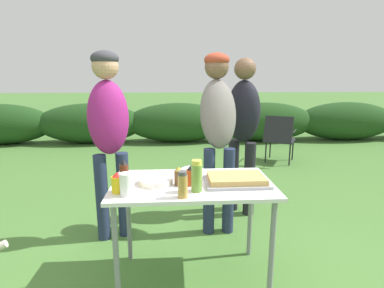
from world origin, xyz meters
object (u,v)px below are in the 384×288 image
at_px(food_tray, 236,180).
at_px(standing_person_in_olive_jacket, 243,123).
at_px(standing_person_in_gray_fleece, 109,126).
at_px(camp_chair_green_behind_table, 279,137).
at_px(spice_jar, 183,185).
at_px(mixing_bowl, 192,171).
at_px(plate_stack, 156,181).
at_px(bbq_sauce_bottle, 124,172).
at_px(relish_jar, 197,176).
at_px(paper_cup_stack, 126,184).
at_px(mustard_bottle, 118,183).
at_px(beer_bottle, 179,176).
at_px(hot_sauce_bottle, 191,176).
at_px(standing_person_with_beanie, 218,119).
at_px(folding_table, 192,193).

relative_size(food_tray, standing_person_in_olive_jacket, 0.26).
bearing_deg(food_tray, standing_person_in_gray_fleece, 145.61).
bearing_deg(camp_chair_green_behind_table, spice_jar, -89.74).
distance_m(mixing_bowl, standing_person_in_gray_fleece, 0.88).
bearing_deg(plate_stack, bbq_sauce_bottle, 178.80).
xyz_separation_m(mixing_bowl, relish_jar, (0.01, -0.33, 0.07)).
height_order(mixing_bowl, camp_chair_green_behind_table, camp_chair_green_behind_table).
bearing_deg(paper_cup_stack, mustard_bottle, 138.34).
bearing_deg(standing_person_in_olive_jacket, mixing_bowl, -80.20).
bearing_deg(paper_cup_stack, mixing_bowl, 41.46).
height_order(plate_stack, paper_cup_stack, paper_cup_stack).
xyz_separation_m(beer_bottle, bbq_sauce_bottle, (-0.37, 0.05, 0.02)).
xyz_separation_m(mixing_bowl, paper_cup_stack, (-0.42, -0.37, 0.04)).
relative_size(mixing_bowl, relish_jar, 0.96).
bearing_deg(paper_cup_stack, spice_jar, -8.95).
height_order(plate_stack, hot_sauce_bottle, hot_sauce_bottle).
bearing_deg(mixing_bowl, standing_person_in_olive_jacket, 57.31).
distance_m(plate_stack, mixing_bowl, 0.31).
height_order(mixing_bowl, standing_person_in_gray_fleece, standing_person_in_gray_fleece).
distance_m(plate_stack, standing_person_with_beanie, 1.00).
xyz_separation_m(mixing_bowl, standing_person_in_gray_fleece, (-0.69, 0.47, 0.27)).
relative_size(mixing_bowl, camp_chair_green_behind_table, 0.24).
height_order(food_tray, mixing_bowl, mixing_bowl).
height_order(folding_table, food_tray, food_tray).
distance_m(food_tray, spice_jar, 0.44).
height_order(hot_sauce_bottle, standing_person_with_beanie, standing_person_with_beanie).
relative_size(food_tray, camp_chair_green_behind_table, 0.52).
relative_size(standing_person_in_olive_jacket, standing_person_in_gray_fleece, 0.99).
bearing_deg(standing_person_with_beanie, camp_chair_green_behind_table, 56.69).
bearing_deg(food_tray, relish_jar, -155.03).
xyz_separation_m(food_tray, camp_chair_green_behind_table, (1.39, 3.01, -0.30)).
relative_size(spice_jar, hot_sauce_bottle, 1.18).
xyz_separation_m(beer_bottle, hot_sauce_bottle, (0.08, -0.01, 0.00)).
bearing_deg(bbq_sauce_bottle, plate_stack, -1.20).
xyz_separation_m(mixing_bowl, mustard_bottle, (-0.49, -0.32, 0.03)).
bearing_deg(paper_cup_stack, standing_person_in_gray_fleece, 107.39).
distance_m(plate_stack, standing_person_in_olive_jacket, 1.41).
bearing_deg(folding_table, paper_cup_stack, -153.92).
height_order(folding_table, plate_stack, plate_stack).
bearing_deg(standing_person_with_beanie, folding_table, -110.77).
relative_size(plate_stack, beer_bottle, 1.81).
bearing_deg(mustard_bottle, relish_jar, -1.49).
bearing_deg(mustard_bottle, camp_chair_green_behind_table, 55.22).
relative_size(spice_jar, mustard_bottle, 1.23).
xyz_separation_m(folding_table, bbq_sauce_bottle, (-0.46, 0.01, 0.16)).
relative_size(relish_jar, standing_person_in_olive_jacket, 0.12).
xyz_separation_m(relish_jar, standing_person_in_olive_jacket, (0.58, 1.26, 0.15)).
height_order(beer_bottle, hot_sauce_bottle, hot_sauce_bottle).
bearing_deg(food_tray, folding_table, 174.15).
height_order(standing_person_with_beanie, camp_chair_green_behind_table, standing_person_with_beanie).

